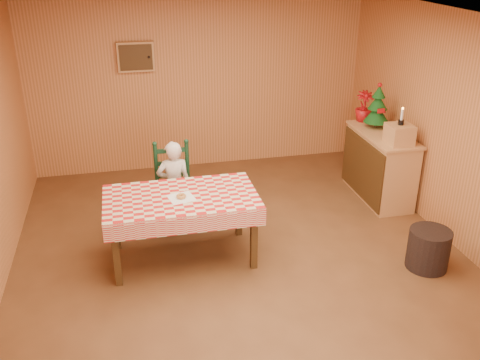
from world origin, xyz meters
name	(u,v)px	position (x,y,z in m)	size (l,w,h in m)	color
ground	(244,266)	(0.00, 0.00, 0.00)	(6.00, 6.00, 0.00)	brown
cabin_walls	(233,91)	(0.00, 0.53, 1.83)	(5.10, 6.05, 2.65)	#C87F48
dining_table	(181,203)	(-0.62, 0.32, 0.69)	(1.66, 0.96, 0.77)	#442B12
ladder_chair	(174,188)	(-0.62, 1.11, 0.50)	(0.44, 0.40, 1.08)	black
seated_child	(174,185)	(-0.62, 1.05, 0.56)	(0.41, 0.27, 1.12)	silver
napkin	(181,198)	(-0.62, 0.27, 0.77)	(0.26, 0.26, 0.00)	white
donut	(181,196)	(-0.62, 0.27, 0.79)	(0.11, 0.11, 0.04)	#BE8244
shelf_unit	(379,166)	(2.19, 1.29, 0.47)	(0.54, 1.24, 0.93)	tan
crate	(399,134)	(2.20, 0.89, 1.06)	(0.30, 0.30, 0.25)	tan
christmas_tree	(377,108)	(2.20, 1.53, 1.21)	(0.34, 0.34, 0.62)	#442B12
flower_arrangement	(364,106)	(2.15, 1.84, 1.14)	(0.24, 0.24, 0.43)	#A60F13
candle_set	(401,120)	(2.20, 0.89, 1.24)	(0.07, 0.07, 0.22)	black
storage_bin	(428,249)	(1.94, -0.45, 0.22)	(0.45, 0.45, 0.45)	black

